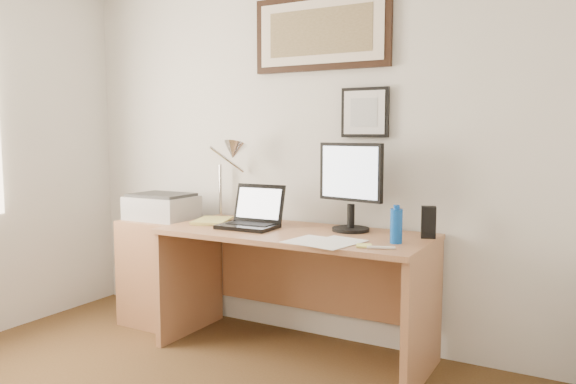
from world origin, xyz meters
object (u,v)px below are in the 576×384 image
Objects in this scene: book at (197,220)px; laptop at (252,218)px; side_cabinet at (163,272)px; water_bottle at (396,226)px; lcd_monitor at (351,182)px; printer at (162,207)px; desk at (301,267)px.

book is 0.82× the size of laptop.
water_bottle is at bearing -3.38° from side_cabinet.
lcd_monitor reaches higher than side_cabinet.
side_cabinet is at bearing -58.13° from printer.
printer is (-1.73, 0.13, -0.02)m from water_bottle.
book is at bearing -170.34° from lcd_monitor.
desk is at bearing 167.98° from water_bottle.
lcd_monitor is at bearing 3.72° from printer.
desk is at bearing 1.89° from side_cabinet.
side_cabinet is at bearing -175.19° from lcd_monitor.
water_bottle is at bearing -1.88° from book.
lcd_monitor is at bearing 15.93° from laptop.
desk is at bearing -164.68° from lcd_monitor.
book is 0.76m from desk.
water_bottle is at bearing -12.02° from desk.
book is (0.35, -0.06, 0.40)m from side_cabinet.
water_bottle is (1.71, -0.10, 0.48)m from side_cabinet.
desk is 3.64× the size of printer.
water_bottle is at bearing -31.43° from lcd_monitor.
desk is 0.42m from laptop.
book is 0.55× the size of lcd_monitor.
water_bottle is 1.36m from book.
laptop is at bearing -164.07° from lcd_monitor.
lcd_monitor is at bearing 4.81° from side_cabinet.
side_cabinet is 0.45m from printer.
lcd_monitor reaches higher than book.
desk is at bearing 16.52° from laptop.
book is at bearing -172.69° from desk.
laptop reaches higher than water_bottle.
water_bottle is 0.35× the size of lcd_monitor.
water_bottle reaches higher than desk.
laptop is 0.65m from lcd_monitor.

